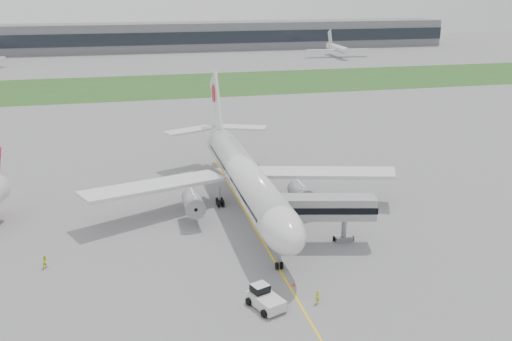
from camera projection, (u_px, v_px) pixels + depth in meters
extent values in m
plane|color=gray|center=(251.00, 221.00, 81.96)|extent=(600.00, 600.00, 0.00)
cube|color=#28511E|center=(170.00, 85.00, 192.84)|extent=(600.00, 50.00, 0.02)
cube|color=slate|center=(149.00, 37.00, 292.32)|extent=(320.00, 22.00, 14.00)
cube|color=#20242E|center=(150.00, 39.00, 282.15)|extent=(320.00, 0.60, 6.00)
cylinder|color=silver|center=(244.00, 176.00, 83.92)|extent=(5.00, 38.00, 5.00)
ellipsoid|color=silver|center=(281.00, 228.00, 65.90)|extent=(5.00, 11.00, 5.00)
cube|color=black|center=(283.00, 224.00, 64.70)|extent=(3.20, 1.54, 1.14)
cone|color=silver|center=(218.00, 134.00, 104.00)|extent=(5.00, 10.53, 6.16)
cube|color=silver|center=(155.00, 186.00, 83.22)|extent=(22.13, 13.52, 1.70)
cube|color=silver|center=(323.00, 173.00, 89.05)|extent=(22.13, 13.52, 1.70)
cylinder|color=gray|center=(193.00, 203.00, 80.62)|extent=(2.70, 5.20, 2.70)
cylinder|color=gray|center=(301.00, 193.00, 84.21)|extent=(2.70, 5.20, 2.70)
cube|color=silver|center=(216.00, 105.00, 103.81)|extent=(0.45, 10.90, 12.76)
cylinder|color=red|center=(215.00, 93.00, 104.11)|extent=(0.60, 3.20, 3.20)
cube|color=silver|center=(189.00, 130.00, 105.06)|extent=(9.54, 6.34, 0.35)
cube|color=silver|center=(242.00, 127.00, 107.31)|extent=(9.54, 6.34, 0.35)
cylinder|color=gray|center=(279.00, 257.00, 67.62)|extent=(0.24, 0.24, 3.10)
cylinder|color=black|center=(220.00, 202.00, 87.54)|extent=(1.40, 1.10, 1.10)
cylinder|color=black|center=(260.00, 199.00, 88.97)|extent=(1.40, 1.10, 1.10)
cube|color=silver|center=(266.00, 301.00, 59.77)|extent=(3.71, 4.80, 1.13)
cube|color=silver|center=(260.00, 289.00, 60.36)|extent=(2.12, 2.01, 0.94)
cube|color=black|center=(260.00, 288.00, 60.35)|extent=(2.18, 2.07, 0.80)
cylinder|color=black|center=(249.00, 302.00, 60.29)|extent=(0.61, 0.91, 0.85)
cylinder|color=black|center=(268.00, 295.00, 61.66)|extent=(0.61, 0.91, 0.85)
cylinder|color=black|center=(264.00, 314.00, 58.08)|extent=(0.61, 0.91, 0.85)
cylinder|color=black|center=(284.00, 306.00, 59.45)|extent=(0.61, 0.91, 0.85)
cube|color=gray|center=(323.00, 207.00, 73.59)|extent=(13.74, 5.94, 2.88)
cube|color=black|center=(323.00, 207.00, 73.59)|extent=(13.95, 6.07, 0.86)
cube|color=gray|center=(275.00, 210.00, 72.66)|extent=(2.50, 3.26, 3.26)
cylinder|color=gray|center=(344.00, 228.00, 75.04)|extent=(0.67, 0.67, 3.65)
cube|color=gray|center=(343.00, 239.00, 75.50)|extent=(2.55, 1.84, 0.67)
cylinder|color=black|center=(334.00, 239.00, 75.49)|extent=(0.44, 0.72, 0.67)
cylinder|color=black|center=(353.00, 239.00, 75.50)|extent=(0.44, 0.72, 0.67)
cone|color=#FC340D|center=(258.00, 286.00, 63.67)|extent=(0.40, 0.40, 0.55)
cone|color=#FC340D|center=(294.00, 284.00, 64.24)|extent=(0.35, 0.35, 0.48)
imported|color=#C1D022|center=(317.00, 297.00, 60.55)|extent=(0.66, 0.55, 1.55)
imported|color=yellow|center=(46.00, 262.00, 68.17)|extent=(1.01, 1.00, 1.64)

